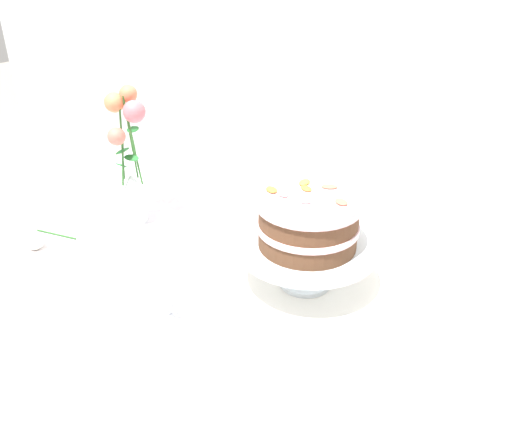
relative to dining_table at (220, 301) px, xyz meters
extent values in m
cube|color=white|center=(0.00, 0.03, 0.08)|extent=(1.40, 1.00, 0.03)
cylinder|color=brown|center=(-0.60, 0.43, -0.29)|extent=(0.06, 0.06, 0.71)
cylinder|color=brown|center=(0.60, 0.43, -0.29)|extent=(0.06, 0.06, 0.71)
cube|color=white|center=(0.19, 0.05, 0.09)|extent=(0.38, 0.38, 0.00)
cylinder|color=silver|center=(0.19, 0.05, 0.10)|extent=(0.11, 0.11, 0.01)
cylinder|color=silver|center=(0.19, 0.05, 0.14)|extent=(0.03, 0.03, 0.07)
cylinder|color=silver|center=(0.19, 0.05, 0.19)|extent=(0.29, 0.29, 0.01)
cylinder|color=brown|center=(0.19, 0.05, 0.21)|extent=(0.20, 0.20, 0.04)
cylinder|color=beige|center=(0.19, 0.05, 0.24)|extent=(0.21, 0.21, 0.01)
cylinder|color=brown|center=(0.19, 0.05, 0.26)|extent=(0.20, 0.20, 0.04)
cylinder|color=beige|center=(0.19, 0.05, 0.29)|extent=(0.21, 0.21, 0.02)
ellipsoid|color=pink|center=(0.20, 0.02, 0.30)|extent=(0.03, 0.03, 0.00)
ellipsoid|color=pink|center=(0.15, 0.02, 0.30)|extent=(0.03, 0.03, 0.01)
ellipsoid|color=#E56B51|center=(0.26, 0.05, 0.30)|extent=(0.04, 0.04, 0.01)
ellipsoid|color=#E56B51|center=(0.21, 0.11, 0.30)|extent=(0.04, 0.03, 0.00)
ellipsoid|color=yellow|center=(0.16, 0.10, 0.31)|extent=(0.02, 0.04, 0.01)
ellipsoid|color=orange|center=(0.12, 0.03, 0.31)|extent=(0.04, 0.04, 0.01)
ellipsoid|color=orange|center=(0.17, 0.07, 0.30)|extent=(0.04, 0.03, 0.01)
cylinder|color=silver|center=(-0.32, 0.07, 0.13)|extent=(0.06, 0.06, 0.07)
cone|color=silver|center=(-0.32, 0.07, 0.20)|extent=(0.09, 0.09, 0.06)
cylinder|color=#2D6028|center=(-0.30, 0.07, 0.30)|extent=(0.03, 0.01, 0.19)
sphere|color=#E9676F|center=(-0.29, 0.07, 0.39)|extent=(0.05, 0.05, 0.05)
ellipsoid|color=#236B2D|center=(-0.30, 0.06, 0.28)|extent=(0.05, 0.02, 0.01)
cylinder|color=#2D6028|center=(-0.32, 0.09, 0.31)|extent=(0.01, 0.03, 0.22)
sphere|color=#F07651|center=(-0.32, 0.10, 0.42)|extent=(0.04, 0.04, 0.04)
ellipsoid|color=#236B2D|center=(-0.32, 0.10, 0.34)|extent=(0.03, 0.05, 0.01)
cylinder|color=#2D6028|center=(-0.34, 0.07, 0.31)|extent=(0.02, 0.01, 0.20)
sphere|color=#E77F53|center=(-0.35, 0.07, 0.40)|extent=(0.05, 0.05, 0.05)
ellipsoid|color=#236B2D|center=(-0.34, 0.07, 0.25)|extent=(0.05, 0.03, 0.01)
cylinder|color=#2D6028|center=(-0.32, 0.05, 0.27)|extent=(0.01, 0.02, 0.13)
sphere|color=#F26D5C|center=(-0.32, 0.04, 0.33)|extent=(0.04, 0.04, 0.04)
ellipsoid|color=#236B2D|center=(-0.32, 0.06, 0.29)|extent=(0.02, 0.04, 0.02)
cylinder|color=white|center=(-0.01, -0.20, 0.10)|extent=(0.13, 0.13, 0.01)
cylinder|color=white|center=(-0.01, -0.20, 0.13)|extent=(0.07, 0.07, 0.06)
torus|color=white|center=(0.03, -0.20, 0.13)|extent=(0.03, 0.01, 0.03)
cylinder|color=#2D6028|center=(-0.43, -0.09, 0.10)|extent=(0.12, 0.03, 0.01)
sphere|color=silver|center=(-0.42, -0.16, 0.11)|extent=(0.04, 0.04, 0.04)
camera|label=1|loc=(0.59, -0.79, 0.74)|focal=36.51mm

